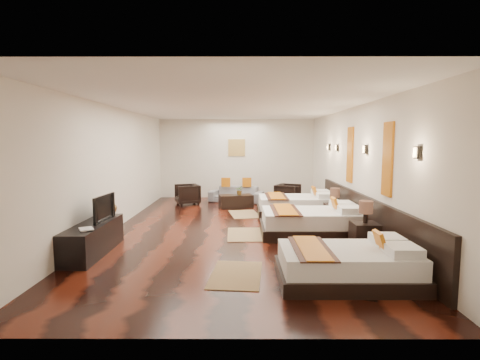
{
  "coord_description": "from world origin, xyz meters",
  "views": [
    {
      "loc": [
        0.16,
        -8.25,
        2.0
      ],
      "look_at": [
        0.13,
        0.31,
        1.1
      ],
      "focal_mm": 27.11,
      "sensor_mm": 36.0,
      "label": 1
    }
  ],
  "objects_px": {
    "nightstand_a": "(365,233)",
    "figurine": "(108,206)",
    "bed_near": "(348,265)",
    "sofa": "(236,194)",
    "armchair_right": "(288,194)",
    "book": "(79,230)",
    "bed_mid": "(312,222)",
    "bed_far": "(297,205)",
    "nightstand_b": "(334,211)",
    "tv": "(100,208)",
    "coffee_table": "(236,201)",
    "table_plant": "(240,190)",
    "armchair_left": "(187,194)",
    "tv_console": "(93,238)"
  },
  "relations": [
    {
      "from": "nightstand_b",
      "to": "armchair_left",
      "type": "height_order",
      "value": "nightstand_b"
    },
    {
      "from": "armchair_right",
      "to": "coffee_table",
      "type": "xyz_separation_m",
      "value": [
        -1.67,
        -0.68,
        -0.13
      ]
    },
    {
      "from": "bed_mid",
      "to": "armchair_right",
      "type": "distance_m",
      "value": 3.91
    },
    {
      "from": "nightstand_b",
      "to": "book",
      "type": "bearing_deg",
      "value": -149.48
    },
    {
      "from": "nightstand_b",
      "to": "sofa",
      "type": "height_order",
      "value": "nightstand_b"
    },
    {
      "from": "bed_near",
      "to": "coffee_table",
      "type": "relative_size",
      "value": 1.95
    },
    {
      "from": "tv_console",
      "to": "armchair_left",
      "type": "height_order",
      "value": "armchair_left"
    },
    {
      "from": "figurine",
      "to": "table_plant",
      "type": "xyz_separation_m",
      "value": [
        2.62,
        3.76,
        -0.18
      ]
    },
    {
      "from": "bed_mid",
      "to": "nightstand_b",
      "type": "distance_m",
      "value": 1.28
    },
    {
      "from": "nightstand_a",
      "to": "tv",
      "type": "relative_size",
      "value": 1.12
    },
    {
      "from": "bed_mid",
      "to": "nightstand_a",
      "type": "relative_size",
      "value": 2.31
    },
    {
      "from": "coffee_table",
      "to": "nightstand_b",
      "type": "bearing_deg",
      "value": -41.8
    },
    {
      "from": "book",
      "to": "figurine",
      "type": "bearing_deg",
      "value": 90.0
    },
    {
      "from": "bed_far",
      "to": "bed_near",
      "type": "bearing_deg",
      "value": -90.02
    },
    {
      "from": "bed_mid",
      "to": "table_plant",
      "type": "distance_m",
      "value": 3.6
    },
    {
      "from": "tv",
      "to": "coffee_table",
      "type": "relative_size",
      "value": 0.83
    },
    {
      "from": "table_plant",
      "to": "book",
      "type": "bearing_deg",
      "value": -117.18
    },
    {
      "from": "nightstand_a",
      "to": "figurine",
      "type": "relative_size",
      "value": 2.74
    },
    {
      "from": "bed_mid",
      "to": "tv_console",
      "type": "xyz_separation_m",
      "value": [
        -4.2,
        -1.33,
        -0.01
      ]
    },
    {
      "from": "bed_near",
      "to": "nightstand_a",
      "type": "distance_m",
      "value": 1.69
    },
    {
      "from": "book",
      "to": "armchair_left",
      "type": "relative_size",
      "value": 0.39
    },
    {
      "from": "sofa",
      "to": "coffee_table",
      "type": "distance_m",
      "value": 1.05
    },
    {
      "from": "coffee_table",
      "to": "bed_near",
      "type": "bearing_deg",
      "value": -73.96
    },
    {
      "from": "bed_mid",
      "to": "book",
      "type": "distance_m",
      "value": 4.6
    },
    {
      "from": "coffee_table",
      "to": "armchair_right",
      "type": "bearing_deg",
      "value": 21.99
    },
    {
      "from": "tv",
      "to": "armchair_right",
      "type": "bearing_deg",
      "value": -35.77
    },
    {
      "from": "bed_far",
      "to": "nightstand_b",
      "type": "relative_size",
      "value": 2.37
    },
    {
      "from": "bed_mid",
      "to": "book",
      "type": "bearing_deg",
      "value": -155.98
    },
    {
      "from": "bed_mid",
      "to": "bed_far",
      "type": "height_order",
      "value": "bed_mid"
    },
    {
      "from": "sofa",
      "to": "armchair_right",
      "type": "xyz_separation_m",
      "value": [
        1.67,
        -0.37,
        0.07
      ]
    },
    {
      "from": "armchair_left",
      "to": "coffee_table",
      "type": "distance_m",
      "value": 1.67
    },
    {
      "from": "armchair_right",
      "to": "tv_console",
      "type": "bearing_deg",
      "value": 167.77
    },
    {
      "from": "bed_near",
      "to": "sofa",
      "type": "relative_size",
      "value": 1.1
    },
    {
      "from": "bed_far",
      "to": "coffee_table",
      "type": "bearing_deg",
      "value": 145.94
    },
    {
      "from": "book",
      "to": "armchair_right",
      "type": "height_order",
      "value": "armchair_right"
    },
    {
      "from": "bed_mid",
      "to": "sofa",
      "type": "xyz_separation_m",
      "value": [
        -1.7,
        4.28,
        -0.02
      ]
    },
    {
      "from": "sofa",
      "to": "nightstand_a",
      "type": "bearing_deg",
      "value": -48.79
    },
    {
      "from": "book",
      "to": "figurine",
      "type": "distance_m",
      "value": 1.34
    },
    {
      "from": "bed_mid",
      "to": "coffee_table",
      "type": "distance_m",
      "value": 3.65
    },
    {
      "from": "nightstand_a",
      "to": "bed_near",
      "type": "bearing_deg",
      "value": -116.31
    },
    {
      "from": "bed_near",
      "to": "nightstand_b",
      "type": "distance_m",
      "value": 3.78
    },
    {
      "from": "nightstand_a",
      "to": "figurine",
      "type": "bearing_deg",
      "value": 172.99
    },
    {
      "from": "figurine",
      "to": "tv",
      "type": "bearing_deg",
      "value": -84.89
    },
    {
      "from": "nightstand_b",
      "to": "armchair_right",
      "type": "bearing_deg",
      "value": 105.1
    },
    {
      "from": "tv",
      "to": "armchair_left",
      "type": "distance_m",
      "value": 5.0
    },
    {
      "from": "bed_near",
      "to": "armchair_left",
      "type": "relative_size",
      "value": 2.71
    },
    {
      "from": "nightstand_b",
      "to": "table_plant",
      "type": "height_order",
      "value": "nightstand_b"
    },
    {
      "from": "tv",
      "to": "bed_near",
      "type": "bearing_deg",
      "value": -106.96
    },
    {
      "from": "sofa",
      "to": "armchair_left",
      "type": "xyz_separation_m",
      "value": [
        -1.56,
        -0.48,
        0.07
      ]
    },
    {
      "from": "bed_far",
      "to": "tv_console",
      "type": "xyz_separation_m",
      "value": [
        -4.2,
        -3.42,
        0.0
      ]
    }
  ]
}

